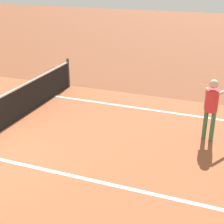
% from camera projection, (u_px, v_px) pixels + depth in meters
% --- Properties ---
extents(line_center_service, '(0.10, 6.40, 0.01)m').
position_uv_depth(line_center_service, '(90.00, 180.00, 7.00)').
color(line_center_service, white).
rests_on(line_center_service, ground_plane).
extents(player_near, '(0.98, 0.89, 1.62)m').
position_uv_depth(player_near, '(212.00, 103.00, 8.27)').
color(player_near, '#3F7247').
rests_on(player_near, ground_plane).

